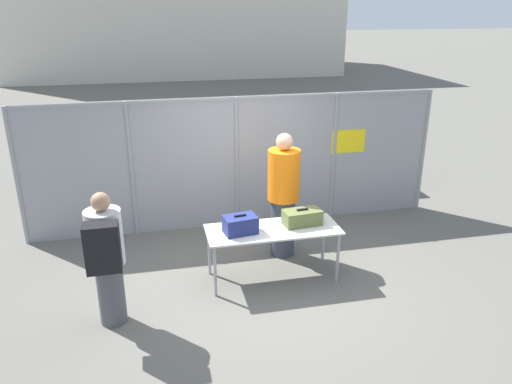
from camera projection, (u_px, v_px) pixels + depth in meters
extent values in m
plane|color=#605E56|center=(262.00, 277.00, 6.90)|extent=(120.00, 120.00, 0.00)
cylinder|color=gray|center=(17.00, 178.00, 7.48)|extent=(0.07, 0.07, 2.17)
cylinder|color=gray|center=(131.00, 170.00, 7.83)|extent=(0.07, 0.07, 2.17)
cylinder|color=gray|center=(237.00, 163.00, 8.17)|extent=(0.07, 0.07, 2.17)
cylinder|color=gray|center=(334.00, 157.00, 8.51)|extent=(0.07, 0.07, 2.17)
cylinder|color=gray|center=(423.00, 151.00, 8.85)|extent=(0.07, 0.07, 2.17)
cube|color=gray|center=(237.00, 163.00, 8.17)|extent=(6.73, 0.01, 2.17)
cube|color=gray|center=(236.00, 99.00, 7.79)|extent=(6.73, 0.04, 0.04)
cube|color=yellow|center=(348.00, 141.00, 8.46)|extent=(0.60, 0.01, 0.40)
cube|color=silver|center=(273.00, 230.00, 6.62)|extent=(1.77, 0.69, 0.02)
cylinder|color=#99999E|center=(215.00, 271.00, 6.33)|extent=(0.04, 0.04, 0.72)
cylinder|color=#99999E|center=(338.00, 258.00, 6.66)|extent=(0.04, 0.04, 0.72)
cylinder|color=#99999E|center=(209.00, 251.00, 6.85)|extent=(0.04, 0.04, 0.72)
cylinder|color=#99999E|center=(323.00, 239.00, 7.18)|extent=(0.04, 0.04, 0.72)
cube|color=navy|center=(240.00, 225.00, 6.47)|extent=(0.46, 0.34, 0.23)
cube|color=black|center=(240.00, 216.00, 6.42)|extent=(0.16, 0.05, 0.02)
cube|color=#566033|center=(302.00, 217.00, 6.72)|extent=(0.53, 0.32, 0.21)
cube|color=black|center=(302.00, 209.00, 6.68)|extent=(0.16, 0.04, 0.02)
cylinder|color=#4C4C51|center=(111.00, 293.00, 5.81)|extent=(0.31, 0.31, 0.78)
cylinder|color=#B2B2B7|center=(105.00, 237.00, 5.56)|extent=(0.41, 0.41, 0.65)
sphere|color=#A57A5B|center=(100.00, 202.00, 5.40)|extent=(0.21, 0.21, 0.21)
cube|color=black|center=(103.00, 248.00, 5.26)|extent=(0.37, 0.22, 0.55)
cylinder|color=#383D4C|center=(283.00, 227.00, 7.39)|extent=(0.35, 0.35, 0.89)
cylinder|color=orange|center=(284.00, 175.00, 7.10)|extent=(0.46, 0.46, 0.74)
sphere|color=tan|center=(285.00, 142.00, 6.93)|extent=(0.24, 0.24, 0.24)
cube|color=#4C6B47|center=(314.00, 165.00, 10.09)|extent=(3.19, 1.28, 0.56)
sphere|color=black|center=(298.00, 185.00, 9.39)|extent=(0.65, 0.65, 0.65)
sphere|color=black|center=(278.00, 163.00, 10.67)|extent=(0.65, 0.65, 0.65)
cylinder|color=#59595B|center=(209.00, 184.00, 9.74)|extent=(1.12, 0.06, 0.06)
cube|color=beige|center=(172.00, 0.00, 26.49)|extent=(16.46, 8.65, 7.34)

